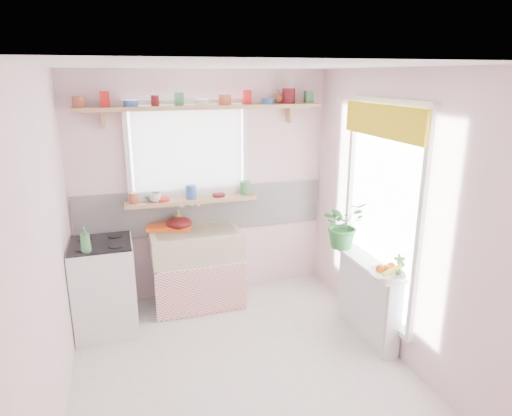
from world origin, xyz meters
name	(u,v)px	position (x,y,z in m)	size (l,w,h in m)	color
room	(283,187)	(0.66, 0.86, 1.37)	(3.20, 3.20, 3.20)	silver
sink_unit	(197,268)	(-0.15, 1.29, 0.43)	(0.95, 0.65, 1.11)	white
cooker	(105,286)	(-1.10, 1.05, 0.46)	(0.58, 0.58, 0.93)	white
radiator_ledge	(368,297)	(1.30, 0.20, 0.40)	(0.22, 0.95, 0.78)	white
windowsill	(191,200)	(-0.15, 1.48, 1.14)	(1.40, 0.22, 0.04)	tan
pine_shelf	(202,107)	(0.00, 1.47, 2.12)	(2.52, 0.24, 0.04)	tan
shelf_crockery	(202,100)	(0.00, 1.47, 2.20)	(2.47, 0.11, 0.12)	#A55133
sill_crockery	(191,193)	(-0.15, 1.48, 1.22)	(1.35, 0.11, 0.12)	#A55133
dish_tray	(170,225)	(-0.39, 1.50, 0.87)	(0.45, 0.34, 0.04)	#EC4F15
colander	(179,223)	(-0.30, 1.42, 0.91)	(0.28, 0.28, 0.13)	#510D0E
jade_plant	(343,224)	(1.21, 0.60, 1.01)	(0.43, 0.37, 0.48)	#2A6A2E
fruit_bowl	(386,275)	(1.21, -0.20, 0.81)	(0.30, 0.30, 0.07)	silver
herb_pot	(399,266)	(1.33, -0.20, 0.88)	(0.11, 0.07, 0.21)	#2E5D25
soap_bottle_sink	(179,218)	(-0.29, 1.50, 0.94)	(0.08, 0.09, 0.19)	#CBD75F
sill_cup	(155,197)	(-0.53, 1.46, 1.21)	(0.12, 0.12, 0.10)	beige
sill_bowl	(154,197)	(-0.54, 1.54, 1.19)	(0.19, 0.19, 0.06)	#3260A2
shelf_vase	(278,97)	(0.84, 1.53, 2.21)	(0.14, 0.14, 0.14)	brown
cooker_bottle	(85,240)	(-1.21, 0.83, 1.04)	(0.09, 0.09, 0.24)	#418349
fruit	(387,269)	(1.22, -0.19, 0.87)	(0.20, 0.14, 0.10)	#DC5E12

